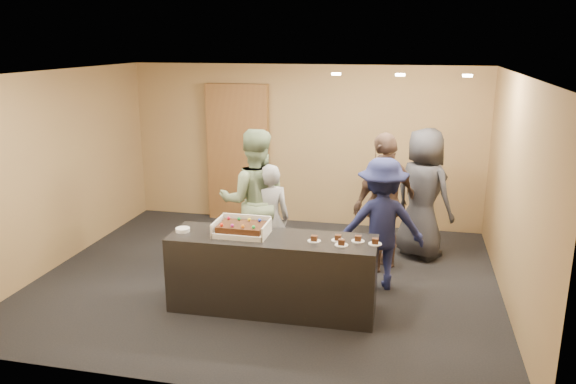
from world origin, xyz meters
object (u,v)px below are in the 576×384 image
object	(u,v)px
person_brown_extra	(385,202)
sheet_cake	(242,227)
storage_cabinet	(238,153)
plate_stack	(183,230)
cake_box	(242,231)
person_sage_man	(254,200)
person_dark_suit	(423,194)
serving_counter	(273,273)
person_server_grey	(269,219)
person_navy_man	(381,224)

from	to	relation	value
person_brown_extra	sheet_cake	bearing A→B (deg)	-5.36
storage_cabinet	plate_stack	xyz separation A→B (m)	(0.35, -3.28, -0.27)
cake_box	person_brown_extra	xyz separation A→B (m)	(1.55, 1.52, 0.01)
cake_box	plate_stack	size ratio (longest dim) A/B	3.64
person_sage_man	person_dark_suit	xyz separation A→B (m)	(2.25, 0.96, -0.03)
serving_counter	person_server_grey	bearing A→B (deg)	105.49
serving_counter	cake_box	size ratio (longest dim) A/B	3.88
person_sage_man	person_dark_suit	bearing A→B (deg)	-174.17
plate_stack	person_navy_man	size ratio (longest dim) A/B	0.10
storage_cabinet	person_server_grey	distance (m)	2.50
storage_cabinet	person_navy_man	xyz separation A→B (m)	(2.62, -2.33, -0.34)
storage_cabinet	cake_box	size ratio (longest dim) A/B	3.84
cake_box	person_dark_suit	xyz separation A→B (m)	(2.07, 2.10, 0.01)
person_server_grey	person_navy_man	xyz separation A→B (m)	(1.50, -0.13, 0.09)
person_server_grey	person_navy_man	bearing A→B (deg)	155.98
person_sage_man	person_dark_suit	world-z (taller)	person_sage_man
person_navy_man	person_server_grey	bearing A→B (deg)	-15.05
person_sage_man	sheet_cake	bearing A→B (deg)	81.47
serving_counter	sheet_cake	xyz separation A→B (m)	(-0.37, 0.00, 0.55)
sheet_cake	person_dark_suit	size ratio (longest dim) A/B	0.28
cake_box	person_dark_suit	size ratio (longest dim) A/B	0.32
person_navy_man	serving_counter	bearing A→B (deg)	27.40
serving_counter	sheet_cake	bearing A→B (deg)	179.10
person_server_grey	person_dark_suit	world-z (taller)	person_dark_suit
person_navy_man	person_dark_suit	size ratio (longest dim) A/B	0.89
cake_box	person_brown_extra	distance (m)	2.17
person_server_grey	person_sage_man	size ratio (longest dim) A/B	0.78
storage_cabinet	serving_counter	bearing A→B (deg)	-66.21
person_server_grey	person_brown_extra	bearing A→B (deg)	179.53
person_sage_man	person_brown_extra	size ratio (longest dim) A/B	1.02
plate_stack	person_server_grey	xyz separation A→B (m)	(0.78, 1.08, -0.16)
cake_box	serving_counter	bearing A→B (deg)	-3.57
person_server_grey	person_dark_suit	distance (m)	2.29
cake_box	plate_stack	bearing A→B (deg)	-174.91
person_server_grey	storage_cabinet	bearing A→B (deg)	-81.95
cake_box	plate_stack	xyz separation A→B (m)	(-0.72, -0.06, -0.02)
person_sage_man	person_navy_man	world-z (taller)	person_sage_man
serving_counter	person_dark_suit	world-z (taller)	person_dark_suit
sheet_cake	person_sage_man	xyz separation A→B (m)	(-0.18, 1.15, -0.02)
storage_cabinet	plate_stack	size ratio (longest dim) A/B	13.99
plate_stack	person_server_grey	distance (m)	1.34
serving_counter	person_navy_man	size ratio (longest dim) A/B	1.41
person_brown_extra	plate_stack	bearing A→B (deg)	-15.25
person_brown_extra	serving_counter	bearing A→B (deg)	2.23
person_navy_man	person_brown_extra	distance (m)	0.64
person_navy_man	person_brown_extra	xyz separation A→B (m)	(0.00, 0.63, 0.11)
storage_cabinet	person_server_grey	size ratio (longest dim) A/B	1.56
plate_stack	storage_cabinet	bearing A→B (deg)	96.03
cake_box	person_brown_extra	bearing A→B (deg)	44.34
person_server_grey	serving_counter	bearing A→B (deg)	87.41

